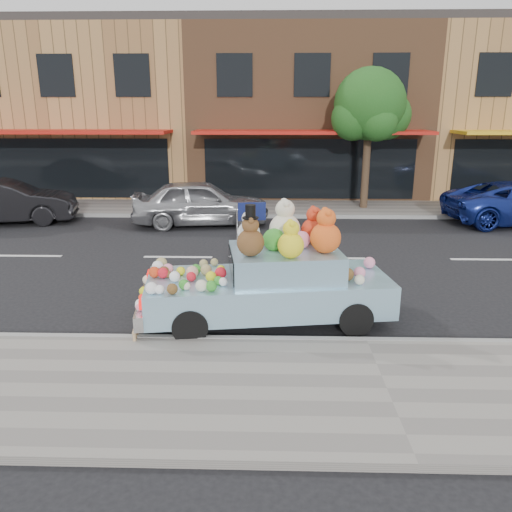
{
  "coord_description": "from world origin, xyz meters",
  "views": [
    {
      "loc": [
        -1.6,
        -12.49,
        3.73
      ],
      "look_at": [
        -1.84,
        -4.07,
        1.25
      ],
      "focal_mm": 35.0,
      "sensor_mm": 36.0,
      "label": 1
    }
  ],
  "objects_px": {
    "street_tree": "(370,110)",
    "car_dark": "(5,202)",
    "art_car": "(270,279)",
    "car_silver": "(201,203)"
  },
  "relations": [
    {
      "from": "car_dark",
      "to": "art_car",
      "type": "height_order",
      "value": "art_car"
    },
    {
      "from": "car_dark",
      "to": "art_car",
      "type": "distance_m",
      "value": 11.88
    },
    {
      "from": "street_tree",
      "to": "car_dark",
      "type": "height_order",
      "value": "street_tree"
    },
    {
      "from": "street_tree",
      "to": "car_dark",
      "type": "xyz_separation_m",
      "value": [
        -12.53,
        -2.71,
        -2.95
      ]
    },
    {
      "from": "street_tree",
      "to": "art_car",
      "type": "relative_size",
      "value": 1.12
    },
    {
      "from": "street_tree",
      "to": "art_car",
      "type": "bearing_deg",
      "value": -108.88
    },
    {
      "from": "car_silver",
      "to": "street_tree",
      "type": "bearing_deg",
      "value": -72.2
    },
    {
      "from": "street_tree",
      "to": "car_silver",
      "type": "relative_size",
      "value": 1.17
    },
    {
      "from": "street_tree",
      "to": "car_silver",
      "type": "xyz_separation_m",
      "value": [
        -5.91,
        -2.77,
        -2.93
      ]
    },
    {
      "from": "car_silver",
      "to": "art_car",
      "type": "distance_m",
      "value": 8.12
    }
  ]
}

